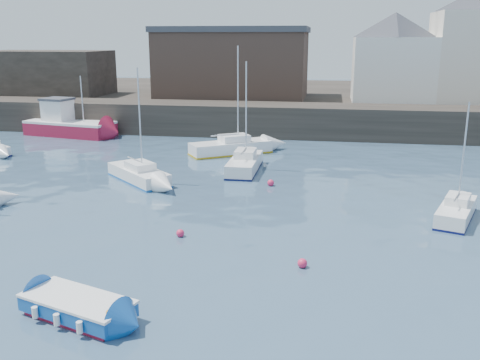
% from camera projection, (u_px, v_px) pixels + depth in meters
% --- Properties ---
extents(water, '(220.00, 220.00, 0.00)m').
position_uv_depth(water, '(184.00, 306.00, 19.04)').
color(water, '#2D4760').
rests_on(water, ground).
extents(quay_wall, '(90.00, 5.00, 3.00)m').
position_uv_depth(quay_wall, '(279.00, 120.00, 52.00)').
color(quay_wall, '#28231E').
rests_on(quay_wall, ground).
extents(land_strip, '(90.00, 32.00, 2.80)m').
position_uv_depth(land_strip, '(293.00, 100.00, 69.17)').
color(land_strip, '#28231E').
rests_on(land_strip, ground).
extents(bldg_east_d, '(11.14, 11.14, 8.95)m').
position_uv_depth(bldg_east_d, '(393.00, 57.00, 54.90)').
color(bldg_east_d, white).
rests_on(bldg_east_d, land_strip).
extents(warehouse, '(16.40, 10.40, 7.60)m').
position_uv_depth(warehouse, '(233.00, 62.00, 59.26)').
color(warehouse, '#3D2D26').
rests_on(warehouse, land_strip).
extents(bldg_west, '(14.00, 8.00, 5.00)m').
position_uv_depth(bldg_west, '(46.00, 73.00, 62.20)').
color(bldg_west, '#353028').
rests_on(bldg_west, land_strip).
extents(blue_dinghy, '(4.32, 2.90, 0.76)m').
position_uv_depth(blue_dinghy, '(78.00, 306.00, 18.15)').
color(blue_dinghy, maroon).
rests_on(blue_dinghy, ground).
extents(fishing_boat, '(9.19, 4.88, 5.78)m').
position_uv_depth(fishing_boat, '(68.00, 124.00, 52.11)').
color(fishing_boat, maroon).
rests_on(fishing_boat, ground).
extents(sailboat_b, '(5.48, 5.33, 7.46)m').
position_uv_depth(sailboat_b, '(139.00, 174.00, 35.54)').
color(sailboat_b, white).
rests_on(sailboat_b, ground).
extents(sailboat_c, '(2.99, 4.88, 6.12)m').
position_uv_depth(sailboat_c, '(456.00, 211.00, 28.00)').
color(sailboat_c, white).
rests_on(sailboat_c, ground).
extents(sailboat_f, '(1.89, 5.90, 7.67)m').
position_uv_depth(sailboat_f, '(245.00, 163.00, 38.28)').
color(sailboat_f, white).
rests_on(sailboat_f, ground).
extents(sailboat_h, '(6.78, 5.53, 8.65)m').
position_uv_depth(sailboat_h, '(231.00, 147.00, 43.90)').
color(sailboat_h, white).
rests_on(sailboat_h, ground).
extents(buoy_near, '(0.39, 0.39, 0.39)m').
position_uv_depth(buoy_near, '(180.00, 237.00, 25.70)').
color(buoy_near, '#E22754').
rests_on(buoy_near, ground).
extents(buoy_mid, '(0.41, 0.41, 0.41)m').
position_uv_depth(buoy_mid, '(302.00, 267.00, 22.25)').
color(buoy_mid, '#E22754').
rests_on(buoy_mid, ground).
extents(buoy_far, '(0.43, 0.43, 0.43)m').
position_uv_depth(buoy_far, '(271.00, 186.00, 34.52)').
color(buoy_far, '#E22754').
rests_on(buoy_far, ground).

